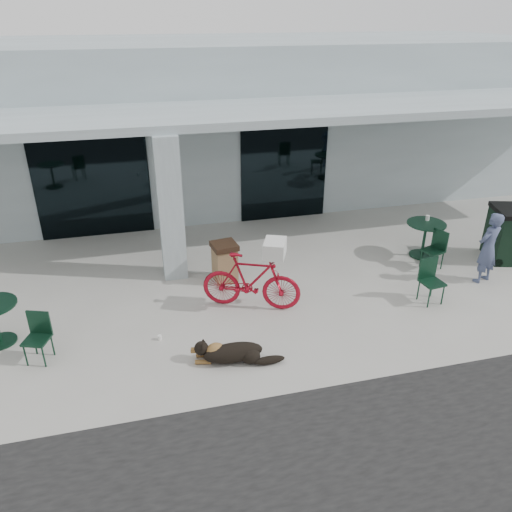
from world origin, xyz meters
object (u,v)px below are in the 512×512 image
object	(u,v)px
bicycle	(251,281)
cafe_table_far	(424,240)
dog	(233,352)
wheeled_bin	(508,234)
cafe_chair_far_a	(432,282)
cafe_chair_far_b	(433,250)
person	(488,248)
cafe_chair_near	(37,339)
trash_receptacle	(225,262)

from	to	relation	value
bicycle	cafe_table_far	distance (m)	4.68
dog	wheeled_bin	size ratio (longest dim) A/B	0.92
bicycle	cafe_chair_far_a	size ratio (longest dim) A/B	2.13
cafe_table_far	cafe_chair_far_b	size ratio (longest dim) A/B	1.00
bicycle	person	xyz separation A→B (m)	(5.11, -0.19, 0.21)
cafe_table_far	cafe_chair_far_a	world-z (taller)	cafe_chair_far_a
cafe_chair_far_a	wheeled_bin	bearing A→B (deg)	18.91
dog	bicycle	bearing A→B (deg)	80.22
cafe_chair_near	wheeled_bin	bearing A→B (deg)	27.89
cafe_chair_far_b	wheeled_bin	world-z (taller)	wheeled_bin
cafe_table_far	trash_receptacle	distance (m)	4.80
dog	person	xyz separation A→B (m)	(5.80, 1.40, 0.60)
bicycle	cafe_chair_far_b	distance (m)	4.40
cafe_chair_far_a	cafe_chair_far_b	distance (m)	1.54
bicycle	wheeled_bin	xyz separation A→B (m)	(6.29, 0.63, 0.05)
cafe_chair_near	wheeled_bin	xyz separation A→B (m)	(10.13, 1.41, 0.20)
bicycle	person	bearing A→B (deg)	-68.57
dog	wheeled_bin	world-z (taller)	wheeled_bin
dog	cafe_chair_near	size ratio (longest dim) A/B	1.35
bicycle	wheeled_bin	world-z (taller)	wheeled_bin
cafe_chair_far_a	cafe_chair_far_b	world-z (taller)	cafe_chair_far_a
person	cafe_table_far	bearing A→B (deg)	-85.97
dog	cafe_chair_far_a	xyz separation A→B (m)	(4.23, 0.90, 0.26)
person	wheeled_bin	bearing A→B (deg)	-164.15
wheeled_bin	cafe_chair_far_a	bearing A→B (deg)	-138.04
cafe_chair_far_a	person	xyz separation A→B (m)	(1.57, 0.50, 0.33)
cafe_chair_far_b	cafe_chair_near	bearing A→B (deg)	-98.67
cafe_chair_near	cafe_chair_far_a	size ratio (longest dim) A/B	0.94
cafe_table_far	wheeled_bin	xyz separation A→B (m)	(1.79, -0.60, 0.21)
bicycle	cafe_chair_near	size ratio (longest dim) A/B	2.25
dog	cafe_table_far	distance (m)	5.92
cafe_chair_far_b	trash_receptacle	xyz separation A→B (m)	(-4.65, 0.60, -0.01)
bicycle	cafe_table_far	world-z (taller)	bicycle
dog	cafe_chair_near	world-z (taller)	cafe_chair_near
cafe_chair_near	cafe_table_far	xyz separation A→B (m)	(8.34, 2.00, -0.01)
wheeled_bin	trash_receptacle	bearing A→B (deg)	-168.74
cafe_table_far	trash_receptacle	size ratio (longest dim) A/B	1.03
bicycle	cafe_table_far	size ratio (longest dim) A/B	2.15
cafe_chair_far_a	cafe_table_far	bearing A→B (deg)	56.37
trash_receptacle	cafe_table_far	bearing A→B (deg)	0.21
cafe_chair_far_a	wheeled_bin	xyz separation A→B (m)	(2.76, 1.33, 0.17)
cafe_chair_far_b	trash_receptacle	size ratio (longest dim) A/B	1.03
cafe_chair_far_a	person	size ratio (longest dim) A/B	0.58
cafe_chair_far_b	person	world-z (taller)	person
cafe_chair_near	cafe_chair_far_b	distance (m)	8.31
dog	person	bearing A→B (deg)	27.35
dog	cafe_chair_far_a	size ratio (longest dim) A/B	1.27
bicycle	dog	xyz separation A→B (m)	(-0.69, -1.59, -0.39)
cafe_table_far	cafe_chair_far_b	world-z (taller)	cafe_chair_far_b
cafe_chair_far_a	dog	bearing A→B (deg)	-174.81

